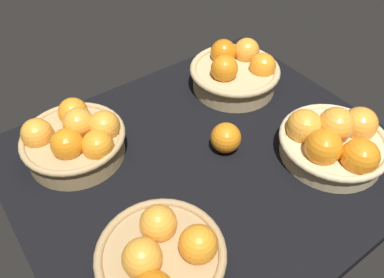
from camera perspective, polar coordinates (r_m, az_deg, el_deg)
market_tray at (r=90.03cm, az=2.30°, el=-3.44°), size 84.00×72.00×3.00cm
basket_near_right at (r=91.74cm, az=20.06°, el=-0.31°), size 24.41×24.41×11.76cm
basket_near_left at (r=70.38cm, az=-4.44°, el=-16.68°), size 23.00×23.00×9.76cm
basket_far_left at (r=90.10cm, az=-16.67°, el=0.02°), size 23.01×23.01×11.50cm
basket_far_right at (r=107.19cm, az=6.39°, el=9.75°), size 24.08×24.08×11.67cm
loose_orange_front_gap at (r=88.97cm, az=4.78°, el=0.33°), size 7.04×7.04×7.04cm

